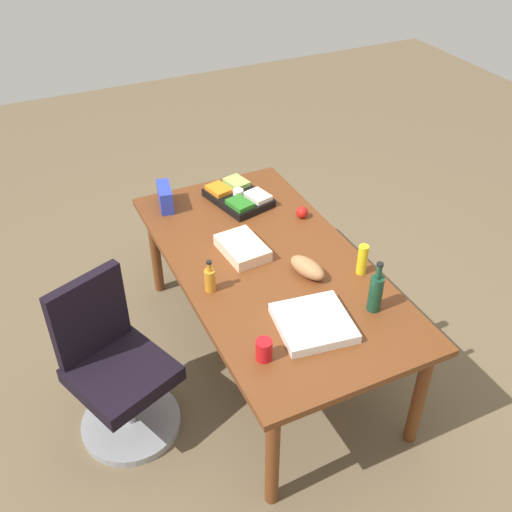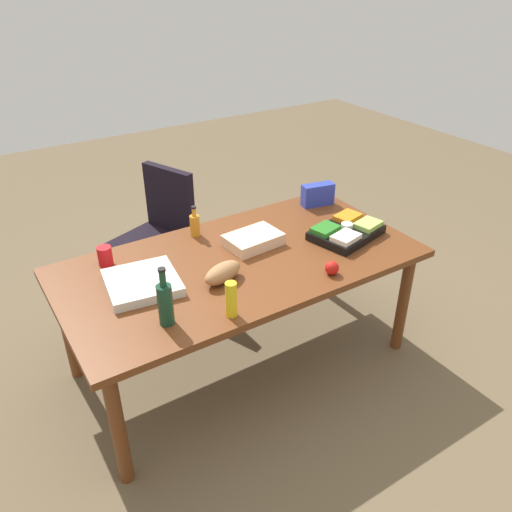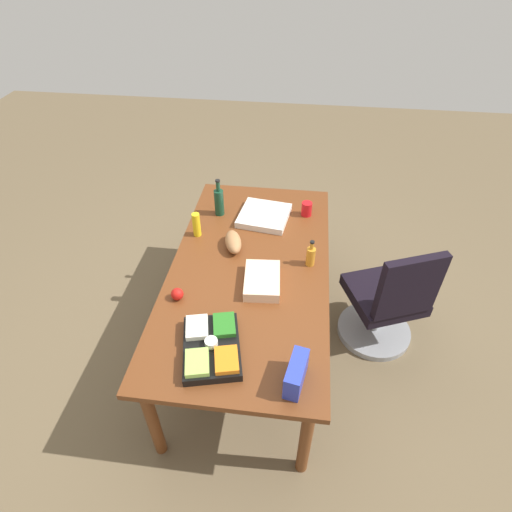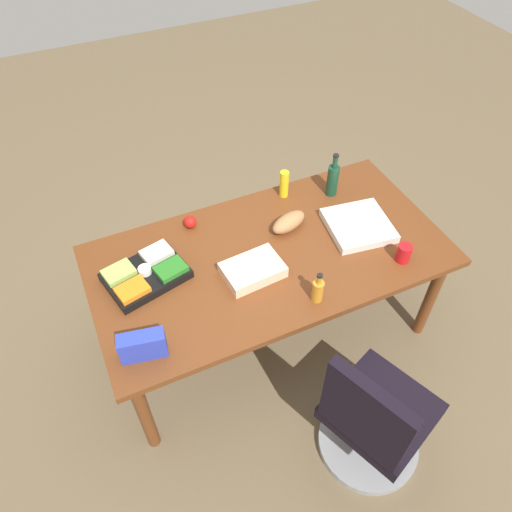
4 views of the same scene
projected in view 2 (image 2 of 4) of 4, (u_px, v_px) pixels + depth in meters
ground_plane at (242, 359)px, 3.27m from camera, size 10.00×10.00×0.00m
conference_table at (240, 270)px, 2.93m from camera, size 2.03×1.05×0.74m
office_chair at (158, 251)px, 3.74m from camera, size 0.62×0.62×0.95m
veggie_tray at (346, 231)px, 3.12m from camera, size 0.48×0.39×0.09m
pizza_box at (142, 283)px, 2.65m from camera, size 0.41×0.41×0.05m
red_solo_cup at (105, 256)px, 2.82m from camera, size 0.08×0.08×0.11m
wine_bottle at (165, 303)px, 2.34m from camera, size 0.08×0.08×0.30m
sheet_cake at (253, 240)px, 3.02m from camera, size 0.34×0.24×0.07m
apple_red at (332, 268)px, 2.75m from camera, size 0.10×0.10×0.08m
dressing_bottle at (195, 224)px, 3.11m from camera, size 0.06×0.06×0.19m
mustard_bottle at (231, 299)px, 2.40m from camera, size 0.06×0.06×0.18m
bread_loaf at (223, 273)px, 2.68m from camera, size 0.26×0.17×0.10m
chip_bag_blue at (318, 195)px, 3.50m from camera, size 0.23×0.12×0.15m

